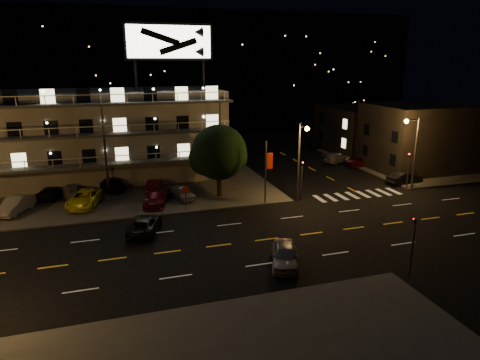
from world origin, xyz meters
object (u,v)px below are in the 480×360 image
object	(u,v)px
lot_car_4	(182,193)
road_car_east	(285,255)
side_car_0	(405,178)
lot_car_7	(71,190)
tree	(218,154)
road_car_west	(144,224)
lot_car_2	(85,199)

from	to	relation	value
lot_car_4	road_car_east	bearing A→B (deg)	-93.71
lot_car_4	side_car_0	distance (m)	25.91
lot_car_7	lot_car_4	bearing A→B (deg)	142.99
tree	side_car_0	size ratio (longest dim) A/B	1.72
road_car_east	road_car_west	xyz separation A→B (m)	(-8.86, 9.09, -0.07)
tree	lot_car_4	world-z (taller)	tree
lot_car_2	lot_car_7	world-z (taller)	lot_car_2
side_car_0	lot_car_2	bearing A→B (deg)	80.28
tree	side_car_0	world-z (taller)	tree
tree	lot_car_7	bearing A→B (deg)	163.28
side_car_0	road_car_east	world-z (taller)	road_car_east
lot_car_4	road_car_west	xyz separation A→B (m)	(-4.44, -7.40, -0.14)
road_car_east	lot_car_7	bearing A→B (deg)	147.13
lot_car_7	lot_car_2	bearing A→B (deg)	96.39
lot_car_2	road_car_east	world-z (taller)	lot_car_2
lot_car_4	lot_car_7	bearing A→B (deg)	138.76
road_car_east	lot_car_4	bearing A→B (deg)	126.03
tree	lot_car_2	world-z (taller)	tree
lot_car_2	lot_car_4	world-z (taller)	lot_car_2
road_car_east	tree	bearing A→B (deg)	112.61
lot_car_4	lot_car_2	bearing A→B (deg)	156.95
lot_car_7	road_car_west	size ratio (longest dim) A/B	0.90
tree	side_car_0	distance (m)	22.31
lot_car_2	lot_car_4	size ratio (longest dim) A/B	1.35
lot_car_4	road_car_east	size ratio (longest dim) A/B	0.89
side_car_0	road_car_west	size ratio (longest dim) A/B	0.88
road_car_west	lot_car_4	bearing A→B (deg)	-104.47
lot_car_4	side_car_0	size ratio (longest dim) A/B	0.91
side_car_0	tree	bearing A→B (deg)	79.62
lot_car_2	road_car_west	world-z (taller)	lot_car_2
lot_car_4	side_car_0	world-z (taller)	lot_car_4
lot_car_4	side_car_0	xyz separation A→B (m)	(25.86, -1.68, -0.11)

